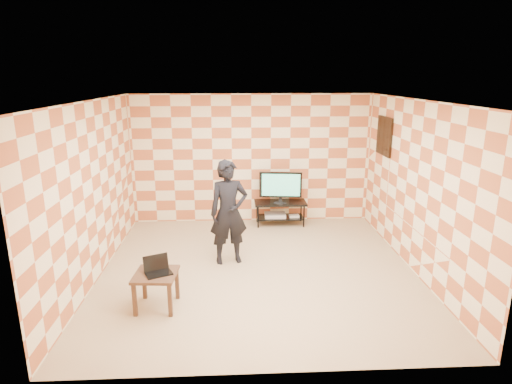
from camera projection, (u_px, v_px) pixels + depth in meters
The scene contains 14 objects.
floor at pixel (258, 270), 6.94m from camera, with size 5.00×5.00×0.00m, color tan.
wall_back at pixel (251, 159), 8.99m from camera, with size 5.00×0.02×2.70m, color #FAEBBD.
wall_front at pixel (272, 256), 4.18m from camera, with size 5.00×0.02×2.70m, color #FAEBBD.
wall_left at pixel (93, 192), 6.46m from camera, with size 0.02×5.00×2.70m, color #FAEBBD.
wall_right at pixel (417, 188), 6.71m from camera, with size 0.02×5.00×2.70m, color #FAEBBD.
ceiling at pixel (258, 100), 6.23m from camera, with size 5.00×5.00×0.02m, color white.
wall_art at pixel (384, 136), 8.04m from camera, with size 0.04×0.72×0.72m.
tv_stand at pixel (280, 208), 8.97m from camera, with size 1.08×0.48×0.50m.
tv at pixel (281, 185), 8.84m from camera, with size 0.88×0.19×0.64m.
dvd_player at pixel (275, 215), 9.00m from camera, with size 0.43×0.31×0.07m, color silver.
game_console at pixel (294, 216), 8.99m from camera, with size 0.21×0.15×0.05m, color silver.
side_table at pixel (156, 279), 5.73m from camera, with size 0.59×0.59×0.50m.
laptop at pixel (158, 269), 5.71m from camera, with size 0.42×0.38×0.23m.
person at pixel (229, 212), 7.04m from camera, with size 0.64×0.42×1.75m, color black.
Camera 1 is at (-0.36, -6.35, 3.05)m, focal length 30.00 mm.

